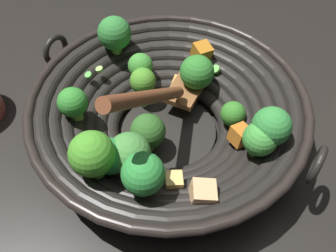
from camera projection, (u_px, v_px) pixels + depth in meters
The scene contains 2 objects.
ground_plane at pixel (168, 133), 0.59m from camera, with size 4.00×4.00×0.00m, color black.
wok at pixel (167, 111), 0.55m from camera, with size 0.42×0.42×0.22m.
Camera 1 is at (-0.14, -0.34, 0.47)m, focal length 38.35 mm.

